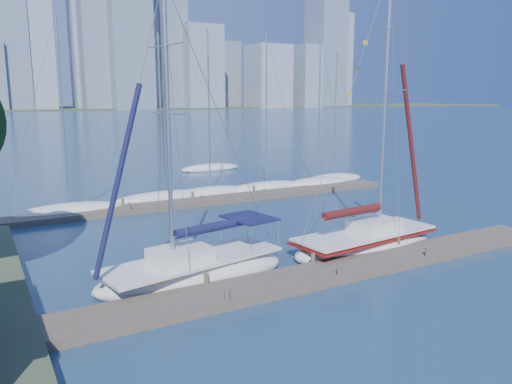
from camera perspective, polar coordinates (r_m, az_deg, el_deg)
ground at (r=21.29m, az=7.93°, el=-9.69°), size 700.00×700.00×0.00m
near_dock at (r=21.22m, az=7.95°, el=-9.18°), size 26.00×2.00×0.40m
far_dock at (r=35.55m, az=-5.24°, el=-0.98°), size 30.00×1.80×0.36m
sailboat_navy at (r=20.61m, az=-7.20°, el=-7.57°), size 8.53×4.10×12.18m
sailboat_maroon at (r=24.88m, az=12.48°, el=-4.14°), size 8.40×3.44×13.83m
bg_boat_0 at (r=33.98m, az=-20.53°, el=-2.03°), size 7.50×4.15×12.70m
bg_boat_1 at (r=37.03m, az=-10.52°, el=-0.56°), size 7.31×2.56×12.08m
bg_boat_2 at (r=38.34m, az=-5.25°, el=-0.01°), size 6.68×4.00×12.55m
bg_boat_3 at (r=40.32m, az=1.15°, el=0.57°), size 7.12×2.59×12.59m
bg_boat_4 at (r=42.31m, az=7.03°, el=1.01°), size 6.76×2.98×12.35m
bg_boat_5 at (r=44.83m, az=8.82°, el=1.49°), size 6.14×2.26×11.53m
bg_boat_7 at (r=51.54m, az=-5.25°, el=2.76°), size 6.66×3.45×11.70m
skyline at (r=308.79m, az=-25.13°, el=14.96°), size 502.67×51.31×98.51m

